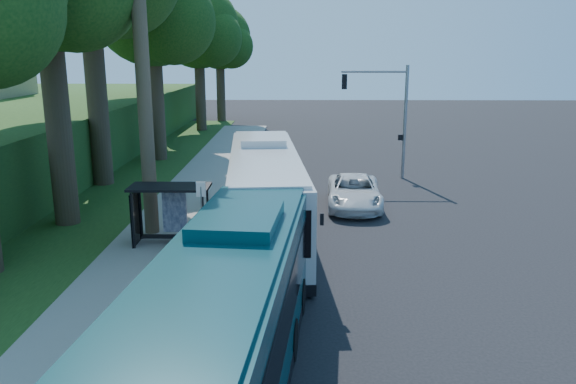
{
  "coord_description": "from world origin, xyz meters",
  "views": [
    {
      "loc": [
        -1.97,
        -24.74,
        7.73
      ],
      "look_at": [
        -2.31,
        1.0,
        1.31
      ],
      "focal_mm": 35.0,
      "sensor_mm": 36.0,
      "label": 1
    }
  ],
  "objects_px": {
    "teal_bus": "(221,330)",
    "pickup": "(354,192)",
    "white_bus": "(265,191)",
    "bus_shelter": "(165,203)"
  },
  "relations": [
    {
      "from": "bus_shelter",
      "to": "white_bus",
      "type": "distance_m",
      "value": 4.23
    },
    {
      "from": "white_bus",
      "to": "teal_bus",
      "type": "bearing_deg",
      "value": -96.08
    },
    {
      "from": "bus_shelter",
      "to": "pickup",
      "type": "relative_size",
      "value": 0.56
    },
    {
      "from": "white_bus",
      "to": "teal_bus",
      "type": "relative_size",
      "value": 1.01
    },
    {
      "from": "bus_shelter",
      "to": "pickup",
      "type": "distance_m",
      "value": 10.29
    },
    {
      "from": "white_bus",
      "to": "pickup",
      "type": "relative_size",
      "value": 2.37
    },
    {
      "from": "bus_shelter",
      "to": "white_bus",
      "type": "height_order",
      "value": "white_bus"
    },
    {
      "from": "teal_bus",
      "to": "pickup",
      "type": "xyz_separation_m",
      "value": [
        4.61,
        16.9,
        -1.13
      ]
    },
    {
      "from": "teal_bus",
      "to": "pickup",
      "type": "height_order",
      "value": "teal_bus"
    },
    {
      "from": "bus_shelter",
      "to": "teal_bus",
      "type": "relative_size",
      "value": 0.24
    }
  ]
}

